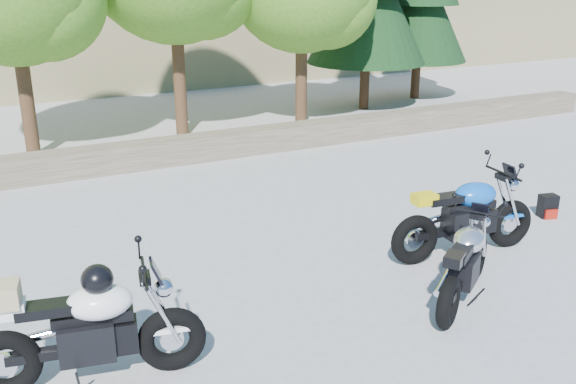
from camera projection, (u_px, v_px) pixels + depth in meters
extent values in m
plane|color=gray|center=(309.00, 273.00, 8.17)|extent=(90.00, 90.00, 0.00)
cube|color=brown|center=(176.00, 150.00, 12.72)|extent=(22.00, 0.55, 0.50)
cylinder|color=#382314|center=(24.00, 84.00, 12.66)|extent=(0.28, 0.28, 3.02)
cylinder|color=#382314|center=(179.00, 62.00, 14.35)|extent=(0.28, 0.28, 3.36)
cylinder|color=#382314|center=(301.00, 67.00, 15.12)|extent=(0.28, 0.28, 2.91)
cylinder|color=#382314|center=(365.00, 69.00, 17.36)|extent=(0.26, 0.26, 2.16)
cone|color=black|center=(368.00, 0.00, 16.77)|extent=(3.17, 3.17, 3.24)
cylinder|color=#382314|center=(416.00, 66.00, 18.85)|extent=(0.26, 0.26, 1.92)
cone|color=black|center=(420.00, 9.00, 18.32)|extent=(2.82, 2.82, 2.88)
torus|color=black|center=(476.00, 257.00, 7.94)|extent=(0.56, 0.45, 0.58)
torus|color=black|center=(448.00, 303.00, 6.85)|extent=(0.56, 0.45, 0.58)
cylinder|color=silver|center=(476.00, 257.00, 7.94)|extent=(0.19, 0.14, 0.20)
cylinder|color=silver|center=(448.00, 303.00, 6.85)|extent=(0.19, 0.14, 0.20)
cube|color=black|center=(464.00, 270.00, 7.34)|extent=(0.52, 0.47, 0.33)
cube|color=black|center=(467.00, 252.00, 7.33)|extent=(0.61, 0.48, 0.09)
ellipsoid|color=silver|center=(469.00, 240.00, 7.34)|extent=(0.63, 0.59, 0.28)
cube|color=black|center=(460.00, 253.00, 7.01)|extent=(0.49, 0.42, 0.08)
cube|color=black|center=(454.00, 259.00, 6.77)|extent=(0.31, 0.30, 0.12)
cylinder|color=black|center=(478.00, 213.00, 7.58)|extent=(0.37, 0.51, 0.03)
sphere|color=silver|center=(480.00, 221.00, 7.75)|extent=(0.16, 0.16, 0.16)
torus|color=black|center=(172.00, 339.00, 6.11)|extent=(0.68, 0.29, 0.66)
torus|color=black|center=(5.00, 364.00, 5.73)|extent=(0.68, 0.29, 0.66)
cylinder|color=silver|center=(172.00, 339.00, 6.11)|extent=(0.23, 0.08, 0.23)
cylinder|color=silver|center=(5.00, 364.00, 5.73)|extent=(0.23, 0.08, 0.23)
cube|color=black|center=(87.00, 340.00, 5.87)|extent=(0.55, 0.40, 0.37)
cube|color=black|center=(93.00, 317.00, 5.82)|extent=(0.74, 0.30, 0.10)
ellipsoid|color=white|center=(100.00, 302.00, 5.79)|extent=(0.66, 0.51, 0.31)
cube|color=black|center=(46.00, 309.00, 5.67)|extent=(0.55, 0.32, 0.09)
cube|color=white|center=(8.00, 310.00, 5.58)|extent=(0.32, 0.26, 0.13)
cylinder|color=black|center=(144.00, 273.00, 5.82)|extent=(0.16, 0.67, 0.03)
sphere|color=silver|center=(164.00, 288.00, 5.92)|extent=(0.19, 0.19, 0.19)
ellipsoid|color=black|center=(97.00, 279.00, 5.71)|extent=(0.34, 0.35, 0.27)
cube|color=#9E895B|center=(1.00, 295.00, 5.52)|extent=(0.36, 0.32, 0.21)
torus|color=black|center=(510.00, 223.00, 8.85)|extent=(0.69, 0.23, 0.68)
torus|color=black|center=(414.00, 240.00, 8.32)|extent=(0.69, 0.23, 0.68)
cylinder|color=silver|center=(510.00, 223.00, 8.85)|extent=(0.24, 0.06, 0.23)
cylinder|color=silver|center=(414.00, 240.00, 8.32)|extent=(0.24, 0.06, 0.23)
cube|color=black|center=(463.00, 223.00, 8.53)|extent=(0.54, 0.36, 0.38)
cube|color=black|center=(469.00, 206.00, 8.48)|extent=(0.76, 0.24, 0.11)
ellipsoid|color=#0C50B7|center=(475.00, 194.00, 8.46)|extent=(0.65, 0.47, 0.32)
cube|color=black|center=(445.00, 199.00, 8.30)|extent=(0.55, 0.28, 0.10)
cube|color=yellow|center=(424.00, 199.00, 8.17)|extent=(0.32, 0.24, 0.14)
cylinder|color=black|center=(503.00, 173.00, 8.53)|extent=(0.10, 0.70, 0.03)
sphere|color=silver|center=(512.00, 185.00, 8.64)|extent=(0.19, 0.19, 0.19)
cube|color=black|center=(548.00, 206.00, 9.96)|extent=(0.30, 0.25, 0.36)
cube|color=#A1170D|center=(551.00, 214.00, 9.89)|extent=(0.21, 0.09, 0.15)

